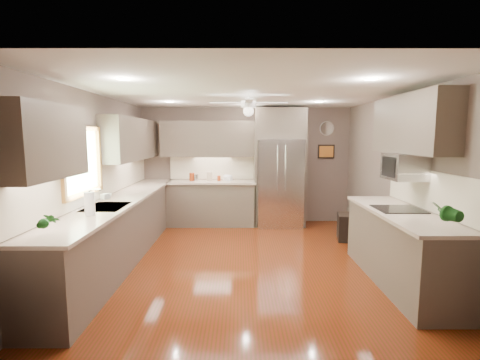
{
  "coord_description": "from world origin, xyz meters",
  "views": [
    {
      "loc": [
        -0.14,
        -5.08,
        1.87
      ],
      "look_at": [
        -0.13,
        0.6,
        1.16
      ],
      "focal_mm": 26.0,
      "sensor_mm": 36.0,
      "label": 1
    }
  ],
  "objects_px": {
    "refrigerator": "(279,169)",
    "paper_towel": "(90,204)",
    "potted_plant_right": "(445,212)",
    "stool": "(350,227)",
    "soap_bottle": "(106,196)",
    "bowl": "(228,180)",
    "canister_a": "(192,177)",
    "canister_c": "(210,177)",
    "canister_b": "(196,178)",
    "microwave": "(404,167)",
    "potted_plant_left": "(46,221)",
    "canister_d": "(219,178)"
  },
  "relations": [
    {
      "from": "refrigerator",
      "to": "paper_towel",
      "type": "distance_m",
      "value": 4.12
    },
    {
      "from": "potted_plant_right",
      "to": "stool",
      "type": "bearing_deg",
      "value": 90.6
    },
    {
      "from": "soap_bottle",
      "to": "potted_plant_right",
      "type": "relative_size",
      "value": 0.47
    },
    {
      "from": "paper_towel",
      "to": "bowl",
      "type": "bearing_deg",
      "value": 64.46
    },
    {
      "from": "canister_a",
      "to": "soap_bottle",
      "type": "relative_size",
      "value": 1.03
    },
    {
      "from": "bowl",
      "to": "refrigerator",
      "type": "height_order",
      "value": "refrigerator"
    },
    {
      "from": "canister_a",
      "to": "canister_c",
      "type": "xyz_separation_m",
      "value": [
        0.38,
        -0.02,
        0.01
      ]
    },
    {
      "from": "soap_bottle",
      "to": "refrigerator",
      "type": "height_order",
      "value": "refrigerator"
    },
    {
      "from": "stool",
      "to": "soap_bottle",
      "type": "bearing_deg",
      "value": -162.65
    },
    {
      "from": "canister_b",
      "to": "canister_a",
      "type": "bearing_deg",
      "value": 156.98
    },
    {
      "from": "microwave",
      "to": "canister_c",
      "type": "bearing_deg",
      "value": 135.4
    },
    {
      "from": "canister_a",
      "to": "bowl",
      "type": "height_order",
      "value": "canister_a"
    },
    {
      "from": "potted_plant_left",
      "to": "stool",
      "type": "bearing_deg",
      "value": 38.02
    },
    {
      "from": "canister_b",
      "to": "microwave",
      "type": "bearing_deg",
      "value": -41.69
    },
    {
      "from": "stool",
      "to": "paper_towel",
      "type": "bearing_deg",
      "value": -151.5
    },
    {
      "from": "stool",
      "to": "paper_towel",
      "type": "xyz_separation_m",
      "value": [
        -3.8,
        -2.06,
        0.84
      ]
    },
    {
      "from": "potted_plant_left",
      "to": "paper_towel",
      "type": "xyz_separation_m",
      "value": [
        0.01,
        0.92,
        -0.01
      ]
    },
    {
      "from": "canister_c",
      "to": "potted_plant_left",
      "type": "height_order",
      "value": "potted_plant_left"
    },
    {
      "from": "soap_bottle",
      "to": "paper_towel",
      "type": "xyz_separation_m",
      "value": [
        0.13,
        -0.84,
        0.05
      ]
    },
    {
      "from": "canister_c",
      "to": "refrigerator",
      "type": "relative_size",
      "value": 0.08
    },
    {
      "from": "canister_d",
      "to": "bowl",
      "type": "bearing_deg",
      "value": 2.57
    },
    {
      "from": "canister_a",
      "to": "microwave",
      "type": "bearing_deg",
      "value": -41.25
    },
    {
      "from": "potted_plant_right",
      "to": "bowl",
      "type": "relative_size",
      "value": 1.69
    },
    {
      "from": "refrigerator",
      "to": "potted_plant_right",
      "type": "bearing_deg",
      "value": -72.66
    },
    {
      "from": "canister_d",
      "to": "refrigerator",
      "type": "xyz_separation_m",
      "value": [
        1.27,
        -0.04,
        0.19
      ]
    },
    {
      "from": "microwave",
      "to": "paper_towel",
      "type": "height_order",
      "value": "microwave"
    },
    {
      "from": "soap_bottle",
      "to": "bowl",
      "type": "distance_m",
      "value": 2.91
    },
    {
      "from": "microwave",
      "to": "refrigerator",
      "type": "bearing_deg",
      "value": 116.09
    },
    {
      "from": "potted_plant_right",
      "to": "bowl",
      "type": "distance_m",
      "value": 4.54
    },
    {
      "from": "canister_b",
      "to": "canister_d",
      "type": "distance_m",
      "value": 0.48
    },
    {
      "from": "potted_plant_left",
      "to": "stool",
      "type": "relative_size",
      "value": 0.58
    },
    {
      "from": "canister_d",
      "to": "stool",
      "type": "bearing_deg",
      "value": -25.05
    },
    {
      "from": "canister_b",
      "to": "stool",
      "type": "bearing_deg",
      "value": -21.26
    },
    {
      "from": "canister_d",
      "to": "potted_plant_right",
      "type": "xyz_separation_m",
      "value": [
        2.48,
        -3.9,
        0.12
      ]
    },
    {
      "from": "refrigerator",
      "to": "paper_towel",
      "type": "bearing_deg",
      "value": -129.62
    },
    {
      "from": "potted_plant_left",
      "to": "potted_plant_right",
      "type": "bearing_deg",
      "value": 3.34
    },
    {
      "from": "bowl",
      "to": "microwave",
      "type": "relative_size",
      "value": 0.4
    },
    {
      "from": "canister_d",
      "to": "paper_towel",
      "type": "height_order",
      "value": "paper_towel"
    },
    {
      "from": "canister_c",
      "to": "paper_towel",
      "type": "height_order",
      "value": "paper_towel"
    },
    {
      "from": "bowl",
      "to": "potted_plant_left",
      "type": "bearing_deg",
      "value": -110.53
    },
    {
      "from": "potted_plant_right",
      "to": "microwave",
      "type": "distance_m",
      "value": 1.21
    },
    {
      "from": "canister_b",
      "to": "canister_c",
      "type": "bearing_deg",
      "value": 3.09
    },
    {
      "from": "potted_plant_right",
      "to": "bowl",
      "type": "xyz_separation_m",
      "value": [
        -2.29,
        3.91,
        -0.16
      ]
    },
    {
      "from": "canister_c",
      "to": "bowl",
      "type": "relative_size",
      "value": 0.92
    },
    {
      "from": "canister_c",
      "to": "stool",
      "type": "xyz_separation_m",
      "value": [
        2.65,
        -1.15,
        -0.79
      ]
    },
    {
      "from": "canister_b",
      "to": "stool",
      "type": "xyz_separation_m",
      "value": [
        2.93,
        -1.14,
        -0.77
      ]
    },
    {
      "from": "potted_plant_right",
      "to": "microwave",
      "type": "height_order",
      "value": "microwave"
    },
    {
      "from": "microwave",
      "to": "paper_towel",
      "type": "xyz_separation_m",
      "value": [
        -3.95,
        -0.46,
        -0.4
      ]
    },
    {
      "from": "canister_c",
      "to": "paper_towel",
      "type": "distance_m",
      "value": 3.42
    },
    {
      "from": "canister_a",
      "to": "potted_plant_right",
      "type": "distance_m",
      "value": 4.98
    }
  ]
}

